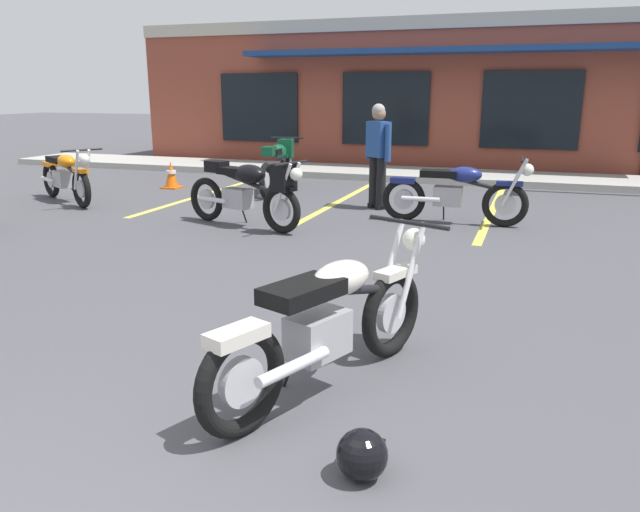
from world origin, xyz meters
TOP-DOWN VIEW (x-y plane):
  - ground_plane at (0.00, 4.01)m, footprint 80.00×80.00m
  - sidewalk_kerb at (0.00, 12.48)m, footprint 22.00×1.80m
  - brick_storefront_building at (0.00, 16.62)m, footprint 16.54×6.78m
  - painted_stall_lines at (0.00, 8.88)m, footprint 7.90×4.80m
  - motorcycle_foreground_classic at (0.79, 2.24)m, footprint 1.07×2.01m
  - motorcycle_black_cruiser at (0.85, 7.73)m, footprint 2.11×0.66m
  - motorcycle_silver_naked at (-1.85, 6.50)m, footprint 2.05×0.94m
  - motorcycle_blue_standard at (-2.74, 9.65)m, footprint 0.74×2.10m
  - motorcycle_green_cafe_racer at (-5.69, 7.30)m, footprint 1.90×1.29m
  - person_in_black_shirt at (-0.51, 8.54)m, footprint 0.53×0.45m
  - helmet_on_pavement at (1.25, 1.38)m, footprint 0.26×0.26m
  - traffic_cone at (-4.89, 9.33)m, footprint 0.34×0.34m

SIDE VIEW (x-z plane):
  - ground_plane at x=0.00m, z-range 0.00..0.00m
  - painted_stall_lines at x=0.00m, z-range 0.00..0.01m
  - sidewalk_kerb at x=0.00m, z-range 0.00..0.14m
  - helmet_on_pavement at x=1.25m, z-range 0.00..0.26m
  - traffic_cone at x=-4.89m, z-range -0.01..0.52m
  - motorcycle_foreground_classic at x=0.79m, z-range -0.03..0.95m
  - motorcycle_black_cruiser at x=0.85m, z-range -0.03..0.95m
  - motorcycle_green_cafe_racer at x=-5.69m, z-range -0.03..0.95m
  - motorcycle_silver_naked at x=-1.85m, z-range 0.04..1.02m
  - motorcycle_blue_standard at x=-2.74m, z-range 0.04..1.02m
  - person_in_black_shirt at x=-0.51m, z-range 0.11..1.79m
  - brick_storefront_building at x=0.00m, z-range 0.00..3.54m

